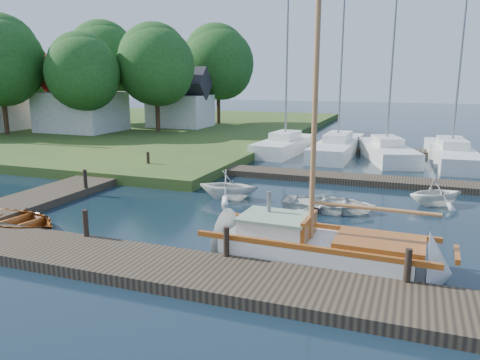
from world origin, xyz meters
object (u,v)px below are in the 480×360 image
(marina_boat_2, at_px, (386,150))
(tree_1, at_px, (0,61))
(house_a, at_px, (81,101))
(tree_4, at_px, (103,61))
(marina_boat_3, at_px, (451,153))
(marina_boat_0, at_px, (285,144))
(tree_7, at_px, (218,63))
(house_c, at_px, (180,103))
(mooring_post_5, at_px, (148,160))
(mooring_post_2, at_px, (226,242))
(mooring_post_3, at_px, (408,265))
(sailboat, at_px, (323,251))
(marina_boat_1, at_px, (338,146))
(tree_5, at_px, (22,71))
(tender_c, at_px, (329,201))
(tender_b, at_px, (228,183))
(tree_2, at_px, (83,72))
(tree_3, at_px, (156,65))
(mooring_post_1, at_px, (86,223))
(tender_d, at_px, (437,190))
(dinghy, at_px, (15,218))
(mooring_post_4, at_px, (85,179))

(marina_boat_2, relative_size, tree_1, 1.35)
(house_a, height_order, tree_4, tree_4)
(marina_boat_3, bearing_deg, house_a, 81.19)
(marina_boat_0, distance_m, tree_7, 16.71)
(house_c, bearing_deg, mooring_post_5, -67.62)
(mooring_post_2, distance_m, mooring_post_3, 4.50)
(sailboat, height_order, marina_boat_1, marina_boat_1)
(marina_boat_2, height_order, house_a, marina_boat_2)
(mooring_post_3, height_order, tree_5, tree_5)
(tender_c, bearing_deg, tree_7, 28.00)
(sailboat, xyz_separation_m, house_c, (-17.86, 25.89, 2.24))
(marina_boat_3, xyz_separation_m, house_a, (-28.00, 2.04, 2.39))
(sailboat, distance_m, tender_c, 5.21)
(tender_b, bearing_deg, tree_2, 47.85)
(sailboat, height_order, tender_b, sailboat)
(mooring_post_5, bearing_deg, tender_c, -20.35)
(tree_2, height_order, tree_3, tree_3)
(mooring_post_1, xyz_separation_m, tree_7, (-9.00, 31.05, 5.50))
(tender_d, bearing_deg, mooring_post_1, 97.71)
(mooring_post_1, distance_m, dinghy, 3.34)
(tender_b, distance_m, marina_boat_2, 13.17)
(marina_boat_3, xyz_separation_m, tree_1, (-32.00, -1.91, 5.52))
(mooring_post_3, xyz_separation_m, marina_boat_1, (-4.69, 19.39, -0.14))
(marina_boat_1, bearing_deg, tree_4, 72.68)
(marina_boat_0, distance_m, tree_2, 16.62)
(marina_boat_1, relative_size, marina_boat_2, 0.83)
(tree_3, distance_m, tree_7, 8.26)
(mooring_post_5, bearing_deg, sailboat, -39.29)
(marina_boat_0, bearing_deg, tree_4, 72.71)
(tree_1, bearing_deg, marina_boat_2, 3.02)
(tree_2, relative_size, tree_3, 0.89)
(mooring_post_2, height_order, tree_1, tree_1)
(house_c, bearing_deg, sailboat, -55.40)
(mooring_post_1, distance_m, marina_boat_2, 19.95)
(sailboat, bearing_deg, tender_b, 134.05)
(mooring_post_2, distance_m, sailboat, 2.63)
(mooring_post_4, distance_m, tree_7, 27.09)
(tender_d, distance_m, tree_3, 25.96)
(house_a, bearing_deg, mooring_post_2, -44.33)
(sailboat, distance_m, tree_4, 37.12)
(marina_boat_1, relative_size, tree_3, 1.19)
(mooring_post_3, bearing_deg, house_c, 126.53)
(tree_5, bearing_deg, house_c, 6.95)
(tender_d, bearing_deg, tree_5, 32.78)
(sailboat, xyz_separation_m, house_a, (-23.86, 19.89, 2.62))
(tree_3, bearing_deg, tender_b, -51.96)
(tree_1, bearing_deg, tree_4, 78.69)
(sailboat, distance_m, marina_boat_3, 18.32)
(mooring_post_1, distance_m, tender_c, 8.73)
(marina_boat_2, bearing_deg, tree_7, 34.71)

